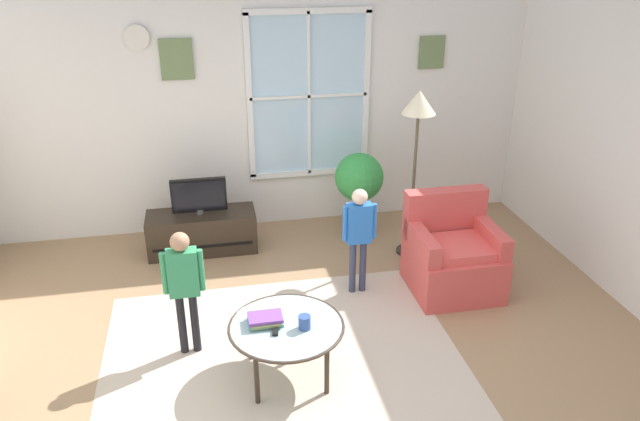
{
  "coord_description": "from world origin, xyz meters",
  "views": [
    {
      "loc": [
        -0.63,
        -3.58,
        2.96
      ],
      "look_at": [
        0.17,
        0.49,
        1.07
      ],
      "focal_mm": 33.81,
      "sensor_mm": 36.0,
      "label": 1
    }
  ],
  "objects": [
    {
      "name": "ground_plane",
      "position": [
        0.0,
        0.0,
        -0.01
      ],
      "size": [
        6.31,
        5.8,
        0.02
      ],
      "primitive_type": "cube",
      "color": "#9E7A56"
    },
    {
      "name": "back_wall",
      "position": [
        0.02,
        2.66,
        1.33
      ],
      "size": [
        5.71,
        0.17,
        2.65
      ],
      "color": "silver",
      "rests_on": "ground_plane"
    },
    {
      "name": "area_rug",
      "position": [
        -0.19,
        0.15,
        0.0
      ],
      "size": [
        2.73,
        2.22,
        0.01
      ],
      "primitive_type": "cube",
      "color": "#C6B29E",
      "rests_on": "ground_plane"
    },
    {
      "name": "tv_stand",
      "position": [
        -0.74,
        2.06,
        0.21
      ],
      "size": [
        1.09,
        0.43,
        0.41
      ],
      "color": "#2D2319",
      "rests_on": "ground_plane"
    },
    {
      "name": "television",
      "position": [
        -0.74,
        2.06,
        0.61
      ],
      "size": [
        0.55,
        0.08,
        0.37
      ],
      "color": "#4C4C4C",
      "rests_on": "tv_stand"
    },
    {
      "name": "armchair",
      "position": [
        1.48,
        0.88,
        0.33
      ],
      "size": [
        0.76,
        0.74,
        0.87
      ],
      "color": "#D14C47",
      "rests_on": "ground_plane"
    },
    {
      "name": "coffee_table",
      "position": [
        -0.18,
        -0.05,
        0.42
      ],
      "size": [
        0.84,
        0.84,
        0.45
      ],
      "color": "#99B2B7",
      "rests_on": "ground_plane"
    },
    {
      "name": "book_stack",
      "position": [
        -0.32,
        -0.0,
        0.48
      ],
      "size": [
        0.25,
        0.19,
        0.07
      ],
      "color": "#5DB5C6",
      "rests_on": "coffee_table"
    },
    {
      "name": "cup",
      "position": [
        -0.06,
        -0.11,
        0.5
      ],
      "size": [
        0.09,
        0.09,
        0.1
      ],
      "primitive_type": "cylinder",
      "color": "#334C8C",
      "rests_on": "coffee_table"
    },
    {
      "name": "remote_near_books",
      "position": [
        -0.26,
        -0.1,
        0.46
      ],
      "size": [
        0.06,
        0.14,
        0.02
      ],
      "primitive_type": "cube",
      "rotation": [
        0.0,
        0.0,
        -0.16
      ],
      "color": "black",
      "rests_on": "coffee_table"
    },
    {
      "name": "person_green_shirt",
      "position": [
        -0.88,
        0.38,
        0.65
      ],
      "size": [
        0.31,
        0.14,
        1.03
      ],
      "color": "black",
      "rests_on": "ground_plane"
    },
    {
      "name": "person_blue_shirt",
      "position": [
        0.62,
        0.98,
        0.63
      ],
      "size": [
        0.3,
        0.14,
        1.01
      ],
      "color": "#333851",
      "rests_on": "ground_plane"
    },
    {
      "name": "potted_plant_by_window",
      "position": [
        0.91,
        2.08,
        0.61
      ],
      "size": [
        0.51,
        0.51,
        0.93
      ],
      "color": "#4C565B",
      "rests_on": "ground_plane"
    },
    {
      "name": "floor_lamp",
      "position": [
        1.33,
        1.6,
        1.4
      ],
      "size": [
        0.32,
        0.32,
        1.68
      ],
      "color": "black",
      "rests_on": "ground_plane"
    }
  ]
}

